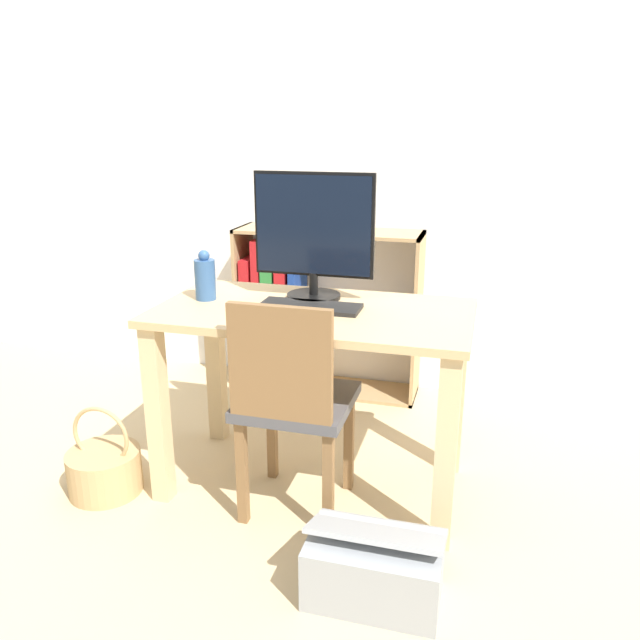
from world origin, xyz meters
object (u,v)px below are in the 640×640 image
(storage_box, at_px, (374,567))
(monitor, at_px, (314,231))
(keyboard, at_px, (310,307))
(bookshelf, at_px, (296,305))
(vase, at_px, (205,278))
(basket, at_px, (104,469))
(chair, at_px, (292,399))

(storage_box, bearing_deg, monitor, 118.82)
(monitor, distance_m, keyboard, 0.30)
(bookshelf, bearing_deg, monitor, -67.41)
(vase, bearing_deg, basket, -138.91)
(chair, relative_size, storage_box, 2.04)
(monitor, distance_m, storage_box, 1.23)
(vase, height_order, storage_box, vase)
(keyboard, bearing_deg, bookshelf, 110.80)
(chair, xyz_separation_m, basket, (-0.77, -0.06, -0.38))
(monitor, relative_size, vase, 2.49)
(basket, relative_size, storage_box, 0.88)
(monitor, height_order, basket, monitor)
(chair, xyz_separation_m, bookshelf, (-0.35, 1.16, -0.00))
(keyboard, bearing_deg, storage_box, -57.20)
(storage_box, bearing_deg, vase, 143.70)
(basket, height_order, storage_box, basket)
(monitor, bearing_deg, keyboard, -79.18)
(bookshelf, bearing_deg, vase, -94.96)
(keyboard, distance_m, vase, 0.44)
(monitor, relative_size, keyboard, 1.29)
(keyboard, distance_m, storage_box, 0.94)
(monitor, xyz_separation_m, keyboard, (0.03, -0.15, -0.26))
(vase, distance_m, storage_box, 1.24)
(monitor, xyz_separation_m, storage_box, (0.40, -0.73, -0.91))
(vase, height_order, basket, vase)
(vase, relative_size, storage_box, 0.47)
(vase, bearing_deg, monitor, 18.23)
(storage_box, bearing_deg, chair, 136.69)
(vase, height_order, bookshelf, vase)
(chair, distance_m, storage_box, 0.63)
(keyboard, bearing_deg, monitor, 100.82)
(monitor, xyz_separation_m, basket, (-0.75, -0.43, -0.92))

